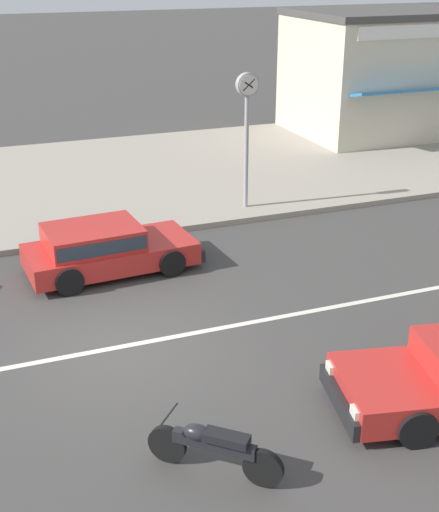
% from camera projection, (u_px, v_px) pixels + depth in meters
% --- Properties ---
extents(ground_plane, '(160.00, 160.00, 0.00)m').
position_uv_depth(ground_plane, '(119.00, 347.00, 12.85)').
color(ground_plane, '#423F3D').
extents(lane_centre_stripe, '(50.40, 0.14, 0.01)m').
position_uv_depth(lane_centre_stripe, '(119.00, 347.00, 12.85)').
color(lane_centre_stripe, silver).
rests_on(lane_centre_stripe, ground).
extents(kerb_strip, '(68.00, 10.00, 0.15)m').
position_uv_depth(kerb_strip, '(39.00, 186.00, 21.47)').
color(kerb_strip, '#9E9384').
rests_on(kerb_strip, ground).
extents(hatchback_red_4, '(3.88, 2.02, 1.10)m').
position_uv_depth(hatchback_red_4, '(104.00, 247.00, 15.68)').
color(hatchback_red_4, red).
rests_on(hatchback_red_4, ground).
extents(motorcycle_1, '(1.52, 1.39, 0.80)m').
position_uv_depth(motorcycle_1, '(213.00, 447.00, 9.59)').
color(motorcycle_1, black).
rests_on(motorcycle_1, ground).
extents(street_clock, '(0.59, 0.22, 3.60)m').
position_uv_depth(street_clock, '(247.00, 111.00, 18.52)').
color(street_clock, '#9E9EA3').
rests_on(street_clock, kerb_strip).
extents(shopfront_corner_warung, '(6.19, 5.90, 4.51)m').
position_uv_depth(shopfront_corner_warung, '(378.00, 72.00, 26.97)').
color(shopfront_corner_warung, beige).
rests_on(shopfront_corner_warung, kerb_strip).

